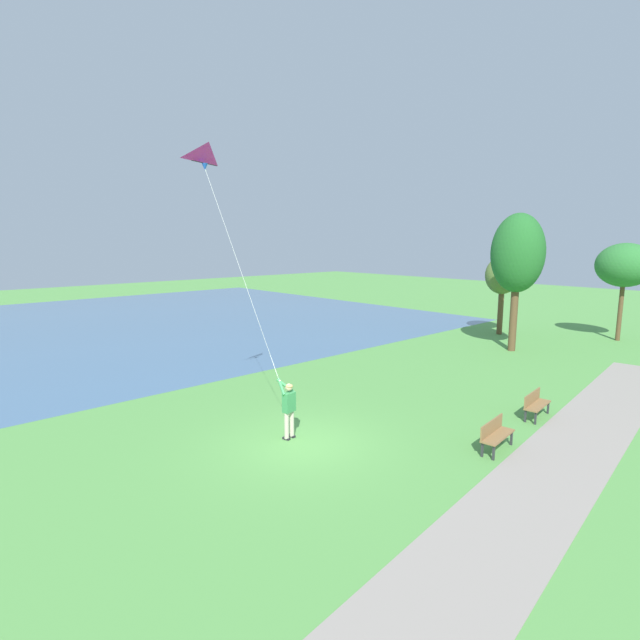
{
  "coord_description": "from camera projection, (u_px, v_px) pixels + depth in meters",
  "views": [
    {
      "loc": [
        10.41,
        -8.79,
        5.94
      ],
      "look_at": [
        -0.27,
        0.98,
        3.59
      ],
      "focal_mm": 27.1,
      "sensor_mm": 36.0,
      "label": 1
    }
  ],
  "objects": [
    {
      "name": "person_kite_flyer",
      "position": [
        288.0,
        405.0,
        14.6
      ],
      "size": [
        0.62,
        0.52,
        1.83
      ],
      "color": "#232328",
      "rests_on": "ground"
    },
    {
      "name": "flying_kite",
      "position": [
        209.0,
        158.0,
        15.39
      ],
      "size": [
        3.33,
        1.37,
        7.3
      ],
      "color": "#E02D9E"
    },
    {
      "name": "tree_treeline_center",
      "position": [
        503.0,
        276.0,
        30.82
      ],
      "size": [
        2.07,
        2.37,
        5.05
      ],
      "color": "brown",
      "rests_on": "ground"
    },
    {
      "name": "tree_treeline_right",
      "position": [
        518.0,
        254.0,
        25.82
      ],
      "size": [
        2.82,
        2.55,
        7.46
      ],
      "color": "brown",
      "rests_on": "ground"
    },
    {
      "name": "park_bench_near_walkway",
      "position": [
        495.0,
        433.0,
        13.85
      ],
      "size": [
        0.6,
        1.54,
        0.88
      ],
      "color": "olive",
      "rests_on": "ground"
    },
    {
      "name": "ground_plane",
      "position": [
        302.0,
        443.0,
        14.39
      ],
      "size": [
        120.0,
        120.0,
        0.0
      ],
      "primitive_type": "plane",
      "color": "#569947"
    },
    {
      "name": "lake_water",
      "position": [
        120.0,
        323.0,
        35.57
      ],
      "size": [
        36.0,
        44.0,
        0.01
      ],
      "primitive_type": "cube",
      "color": "#476B8E",
      "rests_on": "ground"
    },
    {
      "name": "walkway_path",
      "position": [
        531.0,
        497.0,
        11.36
      ],
      "size": [
        5.87,
        32.07,
        0.02
      ],
      "primitive_type": "cube",
      "rotation": [
        0.0,
        0.0,
        0.11
      ],
      "color": "gray",
      "rests_on": "ground"
    },
    {
      "name": "tree_behind_path",
      "position": [
        625.0,
        266.0,
        28.67
      ],
      "size": [
        3.22,
        2.76,
        5.88
      ],
      "color": "brown",
      "rests_on": "ground"
    },
    {
      "name": "park_bench_far_walkway",
      "position": [
        535.0,
        403.0,
        16.45
      ],
      "size": [
        0.6,
        1.54,
        0.88
      ],
      "color": "olive",
      "rests_on": "ground"
    }
  ]
}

